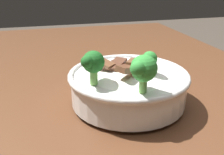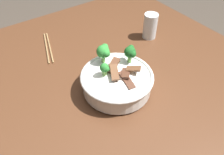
# 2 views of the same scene
# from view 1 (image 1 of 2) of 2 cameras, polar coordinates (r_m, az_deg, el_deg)

# --- Properties ---
(dining_table) EXTENTS (1.50, 1.06, 0.80)m
(dining_table) POSITION_cam_1_polar(r_m,az_deg,el_deg) (0.66, -5.81, -9.69)
(dining_table) COLOR #56331E
(dining_table) RESTS_ON ground
(rice_bowl) EXTENTS (0.25, 0.25, 0.14)m
(rice_bowl) POSITION_cam_1_polar(r_m,az_deg,el_deg) (0.53, 3.63, -1.38)
(rice_bowl) COLOR white
(rice_bowl) RESTS_ON dining_table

